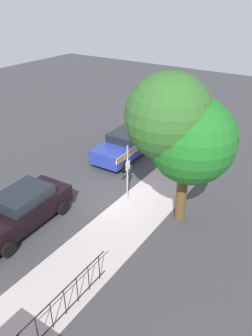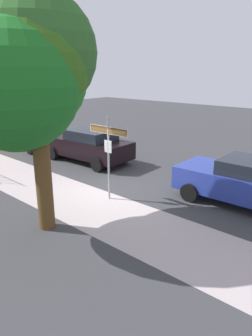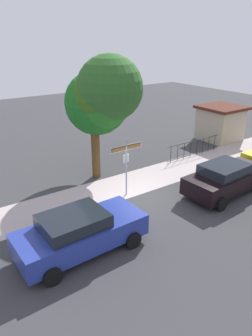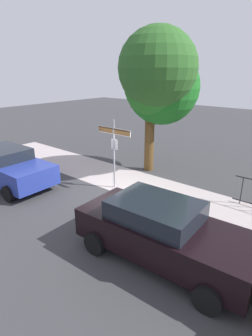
# 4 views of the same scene
# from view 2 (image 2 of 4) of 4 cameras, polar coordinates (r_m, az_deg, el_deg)

# --- Properties ---
(ground_plane) EXTENTS (60.00, 60.00, 0.00)m
(ground_plane) POSITION_cam_2_polar(r_m,az_deg,el_deg) (11.69, -3.23, -4.43)
(ground_plane) COLOR #38383A
(sidewalk_strip) EXTENTS (24.00, 2.60, 0.00)m
(sidewalk_strip) POSITION_cam_2_polar(r_m,az_deg,el_deg) (12.37, -14.14, -3.68)
(sidewalk_strip) COLOR #B0A2A1
(sidewalk_strip) RESTS_ON ground_plane
(street_sign) EXTENTS (1.73, 0.07, 2.90)m
(street_sign) POSITION_cam_2_polar(r_m,az_deg,el_deg) (10.52, -3.26, 4.47)
(street_sign) COLOR #9EA0A5
(street_sign) RESTS_ON ground_plane
(shade_tree) EXTENTS (3.64, 4.24, 6.50)m
(shade_tree) POSITION_cam_2_polar(r_m,az_deg,el_deg) (8.89, -17.59, 16.52)
(shade_tree) COLOR #553B1C
(shade_tree) RESTS_ON ground_plane
(car_blue) EXTENTS (4.70, 2.22, 1.59)m
(car_blue) POSITION_cam_2_polar(r_m,az_deg,el_deg) (11.07, 21.54, -2.41)
(car_blue) COLOR navy
(car_blue) RESTS_ON ground_plane
(car_black) EXTENTS (4.70, 2.24, 1.61)m
(car_black) POSITION_cam_2_polar(r_m,az_deg,el_deg) (15.47, -6.98, 4.21)
(car_black) COLOR black
(car_black) RESTS_ON ground_plane
(car_yellow) EXTENTS (4.47, 2.36, 1.76)m
(car_yellow) POSITION_cam_2_polar(r_m,az_deg,el_deg) (19.15, -16.76, 6.37)
(car_yellow) COLOR yellow
(car_yellow) RESTS_ON ground_plane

